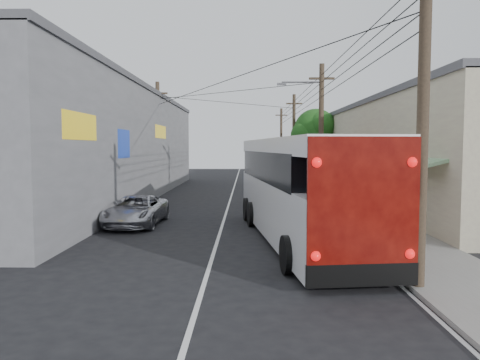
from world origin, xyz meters
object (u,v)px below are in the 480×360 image
(coach_bus, at_px, (299,188))
(parked_car_far, at_px, (279,177))
(parked_suv, at_px, (295,189))
(pedestrian_near, at_px, (354,189))
(parked_car_mid, at_px, (279,180))
(jeepney, at_px, (136,210))
(pedestrian_far, at_px, (337,188))

(coach_bus, bearing_deg, parked_car_far, 80.76)
(parked_suv, height_order, pedestrian_near, pedestrian_near)
(parked_car_far, relative_size, pedestrian_near, 2.10)
(pedestrian_near, bearing_deg, coach_bus, 41.46)
(parked_car_mid, height_order, pedestrian_near, pedestrian_near)
(parked_suv, height_order, parked_car_mid, parked_suv)
(parked_car_far, bearing_deg, parked_car_mid, -100.48)
(coach_bus, xyz_separation_m, pedestrian_near, (4.24, 9.65, -0.89))
(parked_car_mid, height_order, parked_car_far, parked_car_mid)
(jeepney, bearing_deg, pedestrian_far, 42.57)
(parked_car_mid, bearing_deg, parked_car_far, 91.75)
(parked_suv, distance_m, pedestrian_near, 3.95)
(parked_car_mid, bearing_deg, parked_suv, -82.17)
(parked_car_far, distance_m, pedestrian_far, 14.41)
(pedestrian_near, bearing_deg, parked_suv, -62.83)
(parked_suv, height_order, pedestrian_far, pedestrian_far)
(jeepney, distance_m, pedestrian_far, 13.96)
(parked_car_far, height_order, pedestrian_near, pedestrian_near)
(parked_suv, xyz_separation_m, pedestrian_far, (2.65, 0.23, 0.10))
(parked_car_mid, bearing_deg, jeepney, -106.26)
(jeepney, distance_m, parked_suv, 11.91)
(jeepney, height_order, parked_car_far, jeepney)
(coach_bus, distance_m, pedestrian_near, 10.57)
(jeepney, distance_m, pedestrian_near, 12.79)
(coach_bus, relative_size, jeepney, 2.82)
(coach_bus, relative_size, parked_car_far, 3.40)
(parked_suv, bearing_deg, parked_car_mid, 86.76)
(parked_car_mid, xyz_separation_m, parked_car_far, (0.34, 4.67, -0.04))
(jeepney, height_order, pedestrian_far, pedestrian_far)
(parked_suv, relative_size, pedestrian_near, 2.89)
(parked_car_far, distance_m, pedestrian_near, 17.10)
(parked_car_mid, relative_size, parked_car_far, 1.03)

